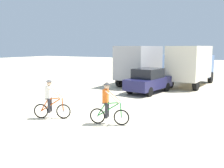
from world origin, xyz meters
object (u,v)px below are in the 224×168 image
sedan_parked (149,81)px  box_truck_cream_rv (192,64)px  cyclist_cowboy_hat (108,105)px  cyclist_orange_shirt (51,100)px  box_truck_grey_hauler (142,63)px

sedan_parked → box_truck_cream_rv: bearing=70.4°
sedan_parked → cyclist_cowboy_hat: (1.50, -8.05, -0.04)m
box_truck_cream_rv → cyclist_cowboy_hat: size_ratio=3.75×
box_truck_cream_rv → cyclist_orange_shirt: box_truck_cream_rv is taller
box_truck_grey_hauler → cyclist_orange_shirt: bearing=-85.7°
cyclist_orange_shirt → box_truck_cream_rv: bearing=77.4°
cyclist_orange_shirt → cyclist_cowboy_hat: size_ratio=1.00×
box_truck_grey_hauler → box_truck_cream_rv: bearing=19.5°
box_truck_cream_rv → cyclist_orange_shirt: 13.99m
box_truck_cream_rv → cyclist_orange_shirt: (-3.04, -13.62, -1.03)m
box_truck_cream_rv → sedan_parked: size_ratio=1.56×
box_truck_cream_rv → sedan_parked: box_truck_cream_rv is taller
box_truck_cream_rv → sedan_parked: (-1.79, -5.01, -0.99)m
sedan_parked → cyclist_orange_shirt: size_ratio=2.40×
box_truck_grey_hauler → sedan_parked: bearing=-59.1°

